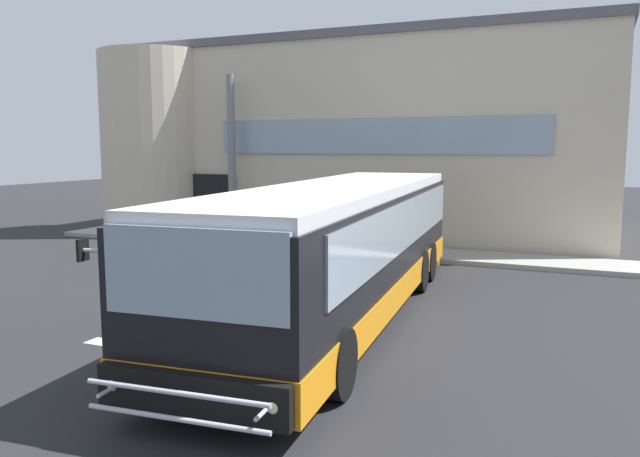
{
  "coord_description": "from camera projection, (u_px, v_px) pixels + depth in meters",
  "views": [
    {
      "loc": [
        7.94,
        -14.38,
        3.46
      ],
      "look_at": [
        1.99,
        -0.68,
        1.5
      ],
      "focal_mm": 35.28,
      "sensor_mm": 36.0,
      "label": 1
    }
  ],
  "objects": [
    {
      "name": "bus_main_foreground",
      "position": [
        341.0,
        252.0,
        12.71
      ],
      "size": [
        3.64,
        12.47,
        2.7
      ],
      "color": "black",
      "rests_on": "ground"
    },
    {
      "name": "safety_bollard_yellow",
      "position": [
        437.0,
        250.0,
        18.35
      ],
      "size": [
        0.18,
        0.18,
        0.9
      ],
      "primitive_type": "cylinder",
      "color": "yellow",
      "rests_on": "ground"
    },
    {
      "name": "boarding_curb",
      "position": [
        331.0,
        248.0,
        21.02
      ],
      "size": [
        21.58,
        2.0,
        0.15
      ],
      "primitive_type": "cube",
      "color": "#9E9B93",
      "rests_on": "ground"
    },
    {
      "name": "ground_plane",
      "position": [
        261.0,
        278.0,
        16.66
      ],
      "size": [
        80.0,
        90.0,
        0.02
      ],
      "primitive_type": "cube",
      "color": "#232326",
      "rests_on": "ground"
    },
    {
      "name": "entry_support_column",
      "position": [
        232.0,
        157.0,
        22.81
      ],
      "size": [
        0.28,
        0.28,
        5.86
      ],
      "primitive_type": "cylinder",
      "color": "slate",
      "rests_on": "boarding_curb"
    },
    {
      "name": "passenger_by_doorway",
      "position": [
        266.0,
        216.0,
        21.52
      ],
      "size": [
        0.46,
        0.43,
        1.68
      ],
      "color": "#2D2D33",
      "rests_on": "boarding_curb"
    },
    {
      "name": "terminal_building",
      "position": [
        377.0,
        140.0,
        26.95
      ],
      "size": [
        19.38,
        13.8,
        7.44
      ],
      "color": "beige",
      "rests_on": "ground"
    },
    {
      "name": "bay_paint_stripes",
      "position": [
        247.0,
        328.0,
        12.05
      ],
      "size": [
        4.4,
        3.96,
        0.01
      ],
      "color": "silver",
      "rests_on": "ground"
    },
    {
      "name": "passenger_near_column",
      "position": [
        236.0,
        215.0,
        21.76
      ],
      "size": [
        0.41,
        0.47,
        1.68
      ],
      "color": "#2D2D33",
      "rests_on": "boarding_curb"
    }
  ]
}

